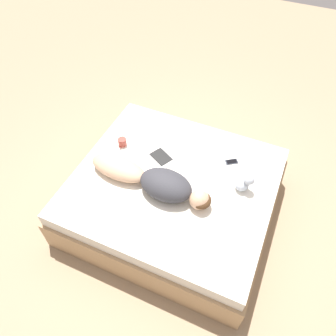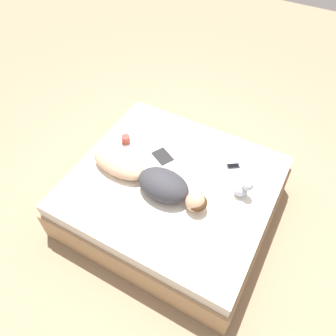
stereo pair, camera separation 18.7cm
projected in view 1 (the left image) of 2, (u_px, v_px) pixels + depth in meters
The scene contains 7 objects.
ground_plane at pixel (173, 210), 3.69m from camera, with size 12.00×12.00×0.00m, color #9E8466.
bed at pixel (173, 196), 3.49m from camera, with size 1.85×2.02×0.55m.
person at pixel (153, 181), 3.14m from camera, with size 0.37×1.30×0.23m.
open_magazine at pixel (170, 152), 3.52m from camera, with size 0.58×0.51×0.01m.
coffee_mug at pixel (122, 142), 3.56m from camera, with size 0.13×0.09×0.09m.
cell_phone at pixel (232, 162), 3.43m from camera, with size 0.13×0.15×0.01m.
plush_toy at pixel (244, 183), 3.14m from camera, with size 0.15×0.17×0.21m.
Camera 1 is at (1.87, 0.77, 3.13)m, focal length 35.00 mm.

